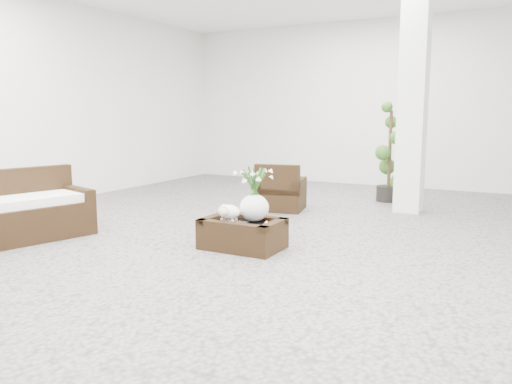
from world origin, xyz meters
The scene contains 9 objects.
ground centered at (0.00, 0.00, 0.00)m, with size 11.00×11.00×0.00m, color gray.
column centered at (1.20, 2.80, 1.75)m, with size 0.40×0.40×3.50m, color white.
coffee_table centered at (-0.01, -0.41, 0.16)m, with size 0.90×0.60×0.31m, color black.
sheep_figurine centered at (-0.13, -0.51, 0.42)m, with size 0.28×0.23×0.21m, color white.
planter_narcissus centered at (0.09, -0.31, 0.71)m, with size 0.44×0.44×0.80m, color white, non-canonical shape.
tealight centered at (0.29, -0.39, 0.33)m, with size 0.04×0.04×0.03m, color white.
armchair centered at (-0.65, 1.98, 0.38)m, with size 0.71×0.68×0.76m, color black.
loveseat centered at (-2.62, -1.33, 0.43)m, with size 1.61×0.77×0.86m, color black.
topiary centered at (0.69, 3.59, 0.86)m, with size 0.46×0.46×1.71m, color #2C511A, non-canonical shape.
Camera 1 is at (2.83, -5.39, 1.55)m, focal length 35.76 mm.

